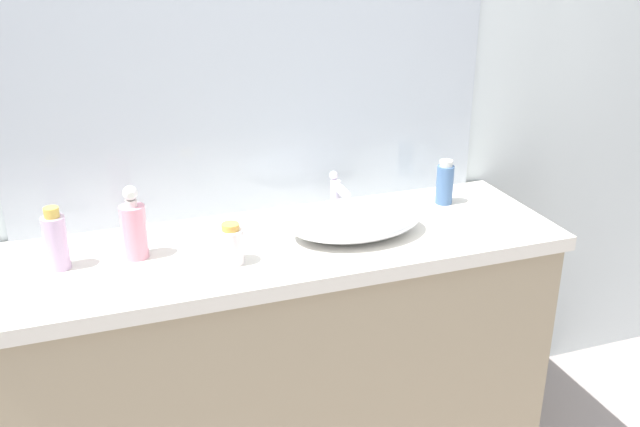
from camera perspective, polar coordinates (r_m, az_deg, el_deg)
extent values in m
cube|color=silver|center=(2.27, -2.91, 11.39)|extent=(6.00, 0.06, 2.60)
cube|color=tan|center=(2.32, -2.77, -12.44)|extent=(1.63, 0.49, 0.82)
cube|color=silver|center=(2.10, -2.99, -2.76)|extent=(1.67, 0.53, 0.04)
cube|color=#B2BCC6|center=(2.17, -5.44, 16.04)|extent=(1.53, 0.01, 1.27)
ellipsoid|color=silver|center=(2.12, 2.83, -0.49)|extent=(0.41, 0.27, 0.09)
cylinder|color=silver|center=(2.26, 1.26, 1.28)|extent=(0.03, 0.03, 0.11)
cylinder|color=silver|center=(2.20, 1.73, 1.90)|extent=(0.03, 0.10, 0.03)
sphere|color=silver|center=(2.25, 1.10, 3.09)|extent=(0.03, 0.03, 0.03)
cylinder|color=pink|center=(2.03, -14.72, -1.44)|extent=(0.07, 0.07, 0.15)
cylinder|color=silver|center=(1.99, -14.96, 0.81)|extent=(0.03, 0.03, 0.02)
sphere|color=silver|center=(1.98, -15.04, 1.61)|extent=(0.04, 0.04, 0.04)
cylinder|color=silver|center=(1.97, -15.01, 1.50)|extent=(0.02, 0.02, 0.02)
cylinder|color=white|center=(1.95, -7.15, -2.64)|extent=(0.07, 0.07, 0.10)
cylinder|color=gold|center=(1.93, -7.23, -1.07)|extent=(0.05, 0.05, 0.02)
cylinder|color=#C7A9CC|center=(2.03, -20.47, -2.23)|extent=(0.06, 0.06, 0.15)
cylinder|color=gold|center=(1.99, -20.81, 0.08)|extent=(0.04, 0.04, 0.03)
cylinder|color=#446695|center=(2.38, 10.00, 2.29)|extent=(0.06, 0.06, 0.13)
cylinder|color=silver|center=(2.36, 10.12, 4.00)|extent=(0.04, 0.04, 0.02)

